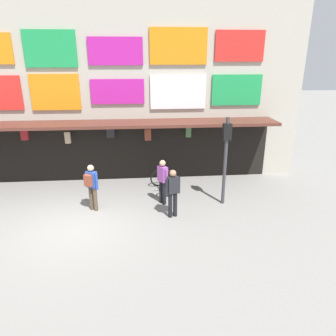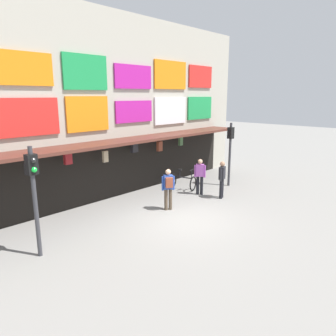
{
  "view_description": "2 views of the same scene",
  "coord_description": "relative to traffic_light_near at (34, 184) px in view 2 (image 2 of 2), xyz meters",
  "views": [
    {
      "loc": [
        2.16,
        -9.02,
        5.12
      ],
      "look_at": [
        3.09,
        1.82,
        1.21
      ],
      "focal_mm": 33.19,
      "sensor_mm": 36.0,
      "label": 1
    },
    {
      "loc": [
        -8.42,
        -7.21,
        4.52
      ],
      "look_at": [
        1.24,
        1.84,
        1.46
      ],
      "focal_mm": 33.76,
      "sensor_mm": 36.0,
      "label": 2
    }
  ],
  "objects": [
    {
      "name": "traffic_light_near",
      "position": [
        0.0,
        0.0,
        0.0
      ],
      "size": [
        0.29,
        0.33,
        3.2
      ],
      "color": "#38383D",
      "rests_on": "ground"
    },
    {
      "name": "pedestrian_in_red",
      "position": [
        7.99,
        -0.85,
        -1.19
      ],
      "size": [
        0.51,
        0.32,
        1.68
      ],
      "color": "black",
      "rests_on": "ground"
    },
    {
      "name": "pedestrian_in_yellow",
      "position": [
        5.25,
        -0.15,
        -1.16
      ],
      "size": [
        0.48,
        0.47,
        1.68
      ],
      "color": "brown",
      "rests_on": "ground"
    },
    {
      "name": "ground_plane",
      "position": [
        4.87,
        -1.16,
        -2.14
      ],
      "size": [
        80.0,
        80.0,
        0.0
      ],
      "primitive_type": "plane",
      "color": "gray"
    },
    {
      "name": "traffic_light_far",
      "position": [
        9.94,
        0.02,
        0.0
      ],
      "size": [
        0.28,
        0.33,
        3.2
      ],
      "color": "#38383D",
      "rests_on": "ground"
    },
    {
      "name": "pedestrian_in_blue",
      "position": [
        7.73,
        0.18,
        -1.19
      ],
      "size": [
        0.39,
        0.45,
        1.68
      ],
      "color": "black",
      "rests_on": "ground"
    },
    {
      "name": "shopfront",
      "position": [
        4.87,
        3.41,
        1.82
      ],
      "size": [
        18.0,
        2.6,
        8.0
      ],
      "color": "#B2AD9E",
      "rests_on": "ground"
    },
    {
      "name": "bicycle_parked",
      "position": [
        7.82,
        1.28,
        -1.75
      ],
      "size": [
        0.99,
        1.31,
        1.05
      ],
      "color": "black",
      "rests_on": "ground"
    }
  ]
}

